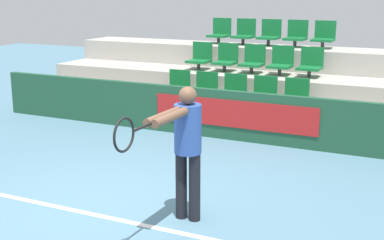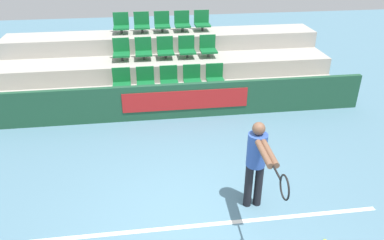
{
  "view_description": "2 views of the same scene",
  "coord_description": "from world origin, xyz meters",
  "px_view_note": "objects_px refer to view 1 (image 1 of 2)",
  "views": [
    {
      "loc": [
        3.49,
        -4.72,
        2.55
      ],
      "look_at": [
        0.35,
        1.89,
        0.75
      ],
      "focal_mm": 50.0,
      "sensor_mm": 36.0,
      "label": 1
    },
    {
      "loc": [
        -0.61,
        -4.3,
        4.11
      ],
      "look_at": [
        0.22,
        1.83,
        0.87
      ],
      "focal_mm": 35.0,
      "sensor_mm": 36.0,
      "label": 2
    }
  ],
  "objects_px": {
    "stadium_chair_2": "(233,91)",
    "stadium_chair_8": "(281,62)",
    "stadium_chair_9": "(311,64)",
    "stadium_chair_7": "(253,61)",
    "stadium_chair_12": "(270,34)",
    "stadium_chair_10": "(220,32)",
    "stadium_chair_4": "(295,97)",
    "stadium_chair_11": "(244,33)",
    "stadium_chair_13": "(296,35)",
    "tennis_player": "(184,141)",
    "stadium_chair_6": "(226,59)",
    "stadium_chair_1": "(204,89)",
    "stadium_chair_14": "(324,36)",
    "stadium_chair_5": "(200,57)",
    "stadium_chair_0": "(177,87)",
    "stadium_chair_3": "(263,94)"
  },
  "relations": [
    {
      "from": "stadium_chair_2",
      "to": "stadium_chair_8",
      "type": "relative_size",
      "value": 1.0
    },
    {
      "from": "stadium_chair_9",
      "to": "stadium_chair_7",
      "type": "bearing_deg",
      "value": 180.0
    },
    {
      "from": "stadium_chair_12",
      "to": "stadium_chair_10",
      "type": "bearing_deg",
      "value": 180.0
    },
    {
      "from": "stadium_chair_4",
      "to": "stadium_chair_11",
      "type": "distance_m",
      "value": 2.91
    },
    {
      "from": "stadium_chair_13",
      "to": "tennis_player",
      "type": "distance_m",
      "value": 6.33
    },
    {
      "from": "stadium_chair_6",
      "to": "tennis_player",
      "type": "distance_m",
      "value": 5.45
    },
    {
      "from": "stadium_chair_4",
      "to": "stadium_chair_9",
      "type": "distance_m",
      "value": 1.17
    },
    {
      "from": "stadium_chair_9",
      "to": "stadium_chair_4",
      "type": "bearing_deg",
      "value": -90.0
    },
    {
      "from": "stadium_chair_1",
      "to": "stadium_chair_11",
      "type": "distance_m",
      "value": 2.33
    },
    {
      "from": "stadium_chair_14",
      "to": "stadium_chair_6",
      "type": "bearing_deg",
      "value": -148.42
    },
    {
      "from": "stadium_chair_7",
      "to": "stadium_chair_11",
      "type": "relative_size",
      "value": 1.0
    },
    {
      "from": "stadium_chair_10",
      "to": "stadium_chair_14",
      "type": "xyz_separation_m",
      "value": [
        2.33,
        0.0,
        0.0
      ]
    },
    {
      "from": "stadium_chair_4",
      "to": "stadium_chair_10",
      "type": "xyz_separation_m",
      "value": [
        -2.33,
        2.15,
        0.89
      ]
    },
    {
      "from": "stadium_chair_5",
      "to": "stadium_chair_13",
      "type": "height_order",
      "value": "stadium_chair_13"
    },
    {
      "from": "stadium_chair_0",
      "to": "stadium_chair_13",
      "type": "xyz_separation_m",
      "value": [
        1.75,
        2.15,
        0.89
      ]
    },
    {
      "from": "stadium_chair_5",
      "to": "stadium_chair_9",
      "type": "distance_m",
      "value": 2.33
    },
    {
      "from": "stadium_chair_7",
      "to": "stadium_chair_9",
      "type": "height_order",
      "value": "same"
    },
    {
      "from": "stadium_chair_9",
      "to": "tennis_player",
      "type": "relative_size",
      "value": 0.37
    },
    {
      "from": "stadium_chair_5",
      "to": "stadium_chair_14",
      "type": "distance_m",
      "value": 2.61
    },
    {
      "from": "stadium_chair_6",
      "to": "stadium_chair_11",
      "type": "xyz_separation_m",
      "value": [
        0.0,
        1.08,
        0.45
      ]
    },
    {
      "from": "stadium_chair_5",
      "to": "stadium_chair_12",
      "type": "xyz_separation_m",
      "value": [
        1.17,
        1.08,
        0.45
      ]
    },
    {
      "from": "stadium_chair_0",
      "to": "stadium_chair_4",
      "type": "bearing_deg",
      "value": 0.0
    },
    {
      "from": "stadium_chair_0",
      "to": "stadium_chair_12",
      "type": "xyz_separation_m",
      "value": [
        1.17,
        2.15,
        0.89
      ]
    },
    {
      "from": "tennis_player",
      "to": "stadium_chair_12",
      "type": "bearing_deg",
      "value": 100.9
    },
    {
      "from": "stadium_chair_1",
      "to": "stadium_chair_12",
      "type": "distance_m",
      "value": 2.4
    },
    {
      "from": "stadium_chair_10",
      "to": "stadium_chair_11",
      "type": "bearing_deg",
      "value": 0.0
    },
    {
      "from": "stadium_chair_8",
      "to": "stadium_chair_9",
      "type": "relative_size",
      "value": 1.0
    },
    {
      "from": "stadium_chair_4",
      "to": "stadium_chair_7",
      "type": "height_order",
      "value": "stadium_chair_7"
    },
    {
      "from": "stadium_chair_7",
      "to": "stadium_chair_10",
      "type": "height_order",
      "value": "stadium_chair_10"
    },
    {
      "from": "stadium_chair_6",
      "to": "stadium_chair_14",
      "type": "distance_m",
      "value": 2.1
    },
    {
      "from": "stadium_chair_1",
      "to": "stadium_chair_9",
      "type": "height_order",
      "value": "stadium_chair_9"
    },
    {
      "from": "stadium_chair_8",
      "to": "stadium_chair_12",
      "type": "xyz_separation_m",
      "value": [
        -0.58,
        1.08,
        0.45
      ]
    },
    {
      "from": "stadium_chair_5",
      "to": "stadium_chair_9",
      "type": "relative_size",
      "value": 1.0
    },
    {
      "from": "stadium_chair_14",
      "to": "stadium_chair_9",
      "type": "bearing_deg",
      "value": -90.0
    },
    {
      "from": "stadium_chair_3",
      "to": "stadium_chair_10",
      "type": "bearing_deg",
      "value": 129.12
    },
    {
      "from": "stadium_chair_2",
      "to": "stadium_chair_3",
      "type": "bearing_deg",
      "value": 0.0
    },
    {
      "from": "stadium_chair_6",
      "to": "stadium_chair_14",
      "type": "relative_size",
      "value": 1.0
    },
    {
      "from": "stadium_chair_3",
      "to": "stadium_chair_11",
      "type": "relative_size",
      "value": 1.0
    },
    {
      "from": "stadium_chair_10",
      "to": "stadium_chair_8",
      "type": "bearing_deg",
      "value": -31.58
    },
    {
      "from": "stadium_chair_4",
      "to": "tennis_player",
      "type": "xyz_separation_m",
      "value": [
        -0.15,
        -4.13,
        0.24
      ]
    },
    {
      "from": "stadium_chair_7",
      "to": "stadium_chair_9",
      "type": "bearing_deg",
      "value": 0.0
    },
    {
      "from": "stadium_chair_0",
      "to": "stadium_chair_8",
      "type": "distance_m",
      "value": 2.1
    },
    {
      "from": "stadium_chair_8",
      "to": "stadium_chair_3",
      "type": "bearing_deg",
      "value": -90.0
    },
    {
      "from": "stadium_chair_1",
      "to": "stadium_chair_12",
      "type": "height_order",
      "value": "stadium_chair_12"
    },
    {
      "from": "stadium_chair_0",
      "to": "stadium_chair_6",
      "type": "xyz_separation_m",
      "value": [
        0.58,
        1.08,
        0.45
      ]
    },
    {
      "from": "stadium_chair_0",
      "to": "stadium_chair_14",
      "type": "relative_size",
      "value": 1.0
    },
    {
      "from": "stadium_chair_10",
      "to": "tennis_player",
      "type": "distance_m",
      "value": 6.68
    },
    {
      "from": "stadium_chair_1",
      "to": "stadium_chair_5",
      "type": "bearing_deg",
      "value": 118.47
    },
    {
      "from": "stadium_chair_9",
      "to": "stadium_chair_13",
      "type": "relative_size",
      "value": 1.0
    },
    {
      "from": "stadium_chair_12",
      "to": "stadium_chair_3",
      "type": "bearing_deg",
      "value": -74.83
    }
  ]
}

